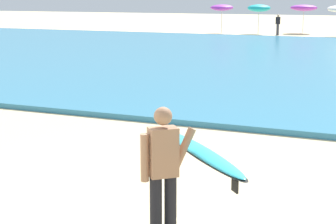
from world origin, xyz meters
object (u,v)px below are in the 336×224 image
object	(u,v)px
beach_umbrella_0	(222,8)
beachgoer_near_row_mid	(278,24)
beach_umbrella_2	(304,8)
beach_umbrella_1	(259,8)
surfer_with_board	(181,162)

from	to	relation	value
beach_umbrella_0	beachgoer_near_row_mid	bearing A→B (deg)	-9.21
beachgoer_near_row_mid	beach_umbrella_2	bearing A→B (deg)	68.18
beach_umbrella_2	beach_umbrella_1	bearing A→B (deg)	-144.06
beach_umbrella_0	beachgoer_near_row_mid	distance (m)	4.89
beach_umbrella_0	surfer_with_board	bearing A→B (deg)	-73.06
surfer_with_board	beach_umbrella_1	size ratio (longest dim) A/B	0.89
beach_umbrella_1	beachgoer_near_row_mid	world-z (taller)	beach_umbrella_1
beach_umbrella_0	beach_umbrella_1	size ratio (longest dim) A/B	1.00
surfer_with_board	beach_umbrella_2	distance (m)	39.96
beach_umbrella_2	beachgoer_near_row_mid	size ratio (longest dim) A/B	1.44
beach_umbrella_2	beach_umbrella_0	bearing A→B (deg)	-157.10
beach_umbrella_2	surfer_with_board	bearing A→B (deg)	-82.41
surfer_with_board	beach_umbrella_0	xyz separation A→B (m)	(-11.29, 37.06, 0.98)
surfer_with_board	beachgoer_near_row_mid	distance (m)	36.90
beach_umbrella_0	beach_umbrella_2	xyz separation A→B (m)	(6.01, 2.54, -0.02)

